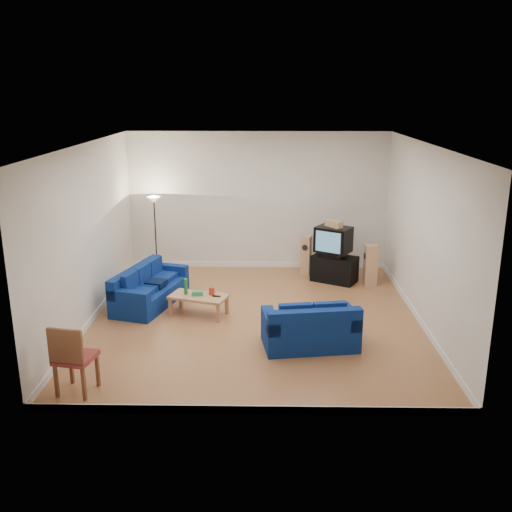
{
  "coord_description": "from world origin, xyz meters",
  "views": [
    {
      "loc": [
        0.18,
        -9.84,
        4.08
      ],
      "look_at": [
        0.0,
        0.4,
        1.1
      ],
      "focal_mm": 40.0,
      "sensor_mm": 36.0,
      "label": 1
    }
  ],
  "objects_px": {
    "coffee_table": "(199,298)",
    "television": "(333,239)",
    "sofa_three_seat": "(148,291)",
    "tv_stand": "(334,269)",
    "sofa_loveseat": "(311,331)"
  },
  "relations": [
    {
      "from": "sofa_three_seat",
      "to": "tv_stand",
      "type": "bearing_deg",
      "value": 126.76
    },
    {
      "from": "coffee_table",
      "to": "television",
      "type": "bearing_deg",
      "value": 36.32
    },
    {
      "from": "sofa_loveseat",
      "to": "coffee_table",
      "type": "distance_m",
      "value": 2.43
    },
    {
      "from": "coffee_table",
      "to": "television",
      "type": "distance_m",
      "value": 3.44
    },
    {
      "from": "tv_stand",
      "to": "television",
      "type": "distance_m",
      "value": 0.67
    },
    {
      "from": "sofa_loveseat",
      "to": "tv_stand",
      "type": "height_order",
      "value": "sofa_loveseat"
    },
    {
      "from": "tv_stand",
      "to": "coffee_table",
      "type": "bearing_deg",
      "value": -115.14
    },
    {
      "from": "sofa_three_seat",
      "to": "tv_stand",
      "type": "distance_m",
      "value": 4.11
    },
    {
      "from": "sofa_three_seat",
      "to": "tv_stand",
      "type": "relative_size",
      "value": 2.17
    },
    {
      "from": "sofa_three_seat",
      "to": "coffee_table",
      "type": "relative_size",
      "value": 1.75
    },
    {
      "from": "sofa_three_seat",
      "to": "coffee_table",
      "type": "distance_m",
      "value": 1.2
    },
    {
      "from": "coffee_table",
      "to": "sofa_three_seat",
      "type": "bearing_deg",
      "value": 152.47
    },
    {
      "from": "sofa_loveseat",
      "to": "coffee_table",
      "type": "xyz_separation_m",
      "value": [
        -2.0,
        1.38,
        0.05
      ]
    },
    {
      "from": "sofa_three_seat",
      "to": "coffee_table",
      "type": "bearing_deg",
      "value": 78.4
    },
    {
      "from": "sofa_loveseat",
      "to": "tv_stand",
      "type": "distance_m",
      "value": 3.48
    }
  ]
}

